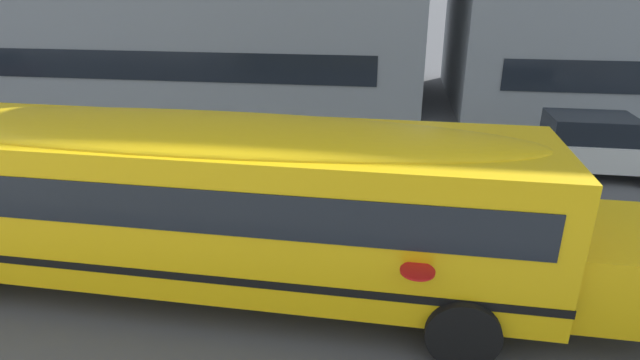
# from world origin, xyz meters

# --- Properties ---
(ground_plane) EXTENTS (400.00, 400.00, 0.00)m
(ground_plane) POSITION_xyz_m (0.00, 0.00, 0.00)
(ground_plane) COLOR #4C4C4F
(sidewalk_far) EXTENTS (120.00, 3.00, 0.01)m
(sidewalk_far) POSITION_xyz_m (0.00, 8.01, 0.01)
(sidewalk_far) COLOR gray
(sidewalk_far) RESTS_ON ground_plane
(lane_centreline) EXTENTS (110.00, 0.16, 0.01)m
(lane_centreline) POSITION_xyz_m (0.00, 0.00, 0.00)
(lane_centreline) COLOR silver
(lane_centreline) RESTS_ON ground_plane
(school_bus) EXTENTS (13.43, 3.36, 2.99)m
(school_bus) POSITION_xyz_m (-2.62, -1.62, 1.78)
(school_bus) COLOR yellow
(school_bus) RESTS_ON ground_plane
(parked_car_white_under_tree) EXTENTS (3.92, 1.92, 1.64)m
(parked_car_white_under_tree) POSITION_xyz_m (5.69, 5.16, 0.84)
(parked_car_white_under_tree) COLOR silver
(parked_car_white_under_tree) RESTS_ON ground_plane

